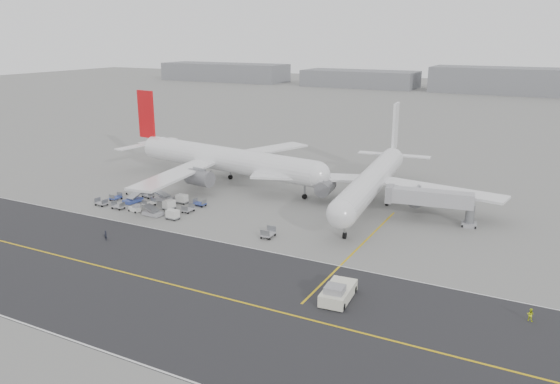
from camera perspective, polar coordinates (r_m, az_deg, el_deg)
The scene contains 11 objects.
ground at distance 94.31m, azimuth -10.45°, elevation -3.72°, with size 700.00×700.00×0.00m, color gray.
taxiway at distance 78.66m, azimuth -15.59°, elevation -8.19°, with size 220.00×59.00×0.03m.
horizon_buildings at distance 331.95m, azimuth 23.30°, elevation 9.41°, with size 520.00×28.00×28.00m, color gray, non-canonical shape.
airliner_a at distance 120.42m, azimuth -6.15°, elevation 3.50°, with size 54.58×53.65×18.89m.
airliner_b at distance 105.66m, azimuth 9.68°, elevation 1.29°, with size 48.84×49.59×17.12m.
pushback_tug at distance 68.75m, azimuth 6.06°, elevation -10.40°, with size 3.62×8.68×2.46m.
jet_bridge at distance 97.97m, azimuth 15.48°, elevation -0.76°, with size 15.83×4.99×5.91m.
gse_cluster at distance 107.45m, azimuth -13.38°, elevation -1.42°, with size 24.74×15.50×1.81m, color #9F9EA3, non-canonical shape.
stray_dolly at distance 88.66m, azimuth -1.24°, elevation -4.75°, with size 1.65×2.68×1.65m, color silver, non-canonical shape.
ground_crew_a at distance 91.39m, azimuth -17.75°, elevation -4.36°, with size 0.60×0.39×1.64m, color black.
ground_crew_b at distance 70.10m, azimuth 24.68°, elevation -11.56°, with size 0.76×0.59×1.56m, color #DCEF1C.
Camera 1 is at (55.38, -69.46, 31.66)m, focal length 35.00 mm.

